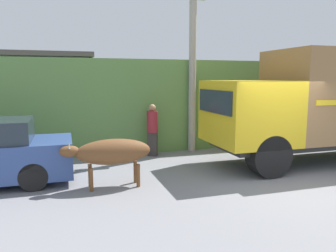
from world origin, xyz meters
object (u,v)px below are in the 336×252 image
at_px(brown_cow, 112,152).
at_px(pedestrian_on_hill, 152,128).
at_px(cargo_truck, 326,102).
at_px(utility_pole, 193,63).

relative_size(brown_cow, pedestrian_on_hill, 1.22).
relative_size(cargo_truck, pedestrian_on_hill, 4.02).
distance_m(cargo_truck, pedestrian_on_hill, 5.48).
height_order(cargo_truck, utility_pole, utility_pole).
bearing_deg(pedestrian_on_hill, utility_pole, -141.82).
relative_size(cargo_truck, brown_cow, 3.30).
bearing_deg(pedestrian_on_hill, brown_cow, 85.86).
distance_m(cargo_truck, utility_pole, 4.43).
bearing_deg(utility_pole, brown_cow, -136.39).
relative_size(pedestrian_on_hill, utility_pole, 0.29).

